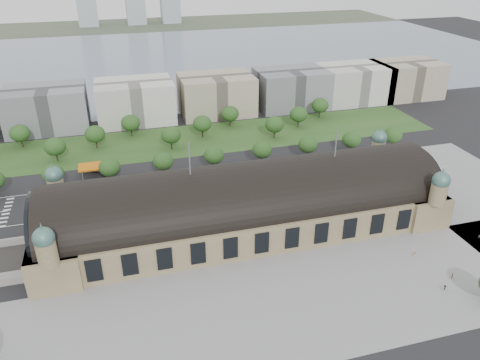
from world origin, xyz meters
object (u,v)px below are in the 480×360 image
object	(u,v)px
traffic_car_1	(50,195)
traffic_car_5	(270,173)
parked_car_2	(57,224)
pedestrian_1	(452,276)
bus_east	(268,186)
parked_car_1	(112,217)
pedestrian_0	(414,254)
pedestrian_4	(445,288)
parked_car_0	(79,221)
parked_car_3	(154,208)
pedestrian_2	(479,236)
parked_car_6	(189,206)
traffic_car_4	(251,189)
traffic_car_2	(107,209)
bus_west	(169,196)
parked_car_4	(101,217)
petrol_station	(97,166)
bus_mid	(230,186)
parked_car_5	(155,209)

from	to	relation	value
traffic_car_1	traffic_car_5	world-z (taller)	traffic_car_1
traffic_car_5	parked_car_2	xyz separation A→B (m)	(-93.19, -19.66, 0.10)
traffic_car_1	pedestrian_1	xyz separation A→B (m)	(130.17, -93.56, 0.23)
traffic_car_1	bus_east	size ratio (longest dim) A/B	0.38
parked_car_1	pedestrian_0	world-z (taller)	pedestrian_0
pedestrian_4	parked_car_1	bearing A→B (deg)	-76.26
parked_car_0	pedestrian_1	xyz separation A→B (m)	(117.88, -68.19, 0.31)
parked_car_3	pedestrian_2	world-z (taller)	pedestrian_2
traffic_car_5	parked_car_1	world-z (taller)	traffic_car_5
parked_car_6	pedestrian_2	xyz separation A→B (m)	(99.09, -51.36, 0.18)
bus_east	traffic_car_5	bearing A→B (deg)	-27.84
parked_car_0	parked_car_2	xyz separation A→B (m)	(-7.81, 0.00, 0.13)
traffic_car_4	parked_car_1	world-z (taller)	traffic_car_4
traffic_car_2	parked_car_0	world-z (taller)	parked_car_0
traffic_car_5	bus_east	xyz separation A→B (m)	(-5.60, -13.66, 0.98)
traffic_car_5	parked_car_6	world-z (taller)	parked_car_6
parked_car_1	bus_west	distance (m)	25.36
traffic_car_1	parked_car_6	world-z (taller)	parked_car_6
parked_car_3	pedestrian_0	bearing A→B (deg)	22.69
bus_east	pedestrian_0	world-z (taller)	bus_east
traffic_car_1	bus_east	bearing A→B (deg)	-109.72
traffic_car_1	parked_car_1	size ratio (longest dim) A/B	0.95
traffic_car_1	pedestrian_0	size ratio (longest dim) A/B	2.63
parked_car_4	pedestrian_2	size ratio (longest dim) A/B	2.12
parked_car_4	traffic_car_5	bearing A→B (deg)	76.93
petrol_station	bus_east	world-z (taller)	petrol_station
bus_east	parked_car_0	bearing A→B (deg)	88.76
traffic_car_1	bus_mid	size ratio (longest dim) A/B	0.37
bus_west	pedestrian_2	xyz separation A→B (m)	(106.09, -59.53, -0.85)
parked_car_0	bus_mid	bearing A→B (deg)	68.72
traffic_car_4	parked_car_3	xyz separation A→B (m)	(-42.81, -4.35, -0.15)
traffic_car_1	pedestrian_2	xyz separation A→B (m)	(154.88, -76.73, 0.22)
pedestrian_2	parked_car_1	bearing A→B (deg)	62.27
parked_car_5	pedestrian_4	xyz separation A→B (m)	(81.99, -73.90, 0.16)
traffic_car_2	traffic_car_4	bearing A→B (deg)	85.07
parked_car_6	parked_car_2	bearing A→B (deg)	-118.24
parked_car_1	parked_car_3	xyz separation A→B (m)	(16.79, 2.50, 0.01)
parked_car_0	pedestrian_2	xyz separation A→B (m)	(142.59, -51.36, 0.30)
traffic_car_2	parked_car_4	distance (m)	6.23
petrol_station	traffic_car_2	bearing A→B (deg)	-85.16
parked_car_1	pedestrian_0	distance (m)	114.40
traffic_car_5	parked_car_6	bearing A→B (deg)	114.94
traffic_car_4	parked_car_5	size ratio (longest dim) A/B	0.81
parked_car_1	bus_west	bearing A→B (deg)	86.26
parked_car_5	traffic_car_2	bearing A→B (deg)	-139.81
traffic_car_4	parked_car_2	xyz separation A→B (m)	(-79.95, -6.85, -0.04)
petrol_station	parked_car_4	world-z (taller)	petrol_station
bus_east	pedestrian_2	distance (m)	85.07
parked_car_3	bus_mid	distance (m)	35.33
parked_car_1	bus_west	world-z (taller)	bus_west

